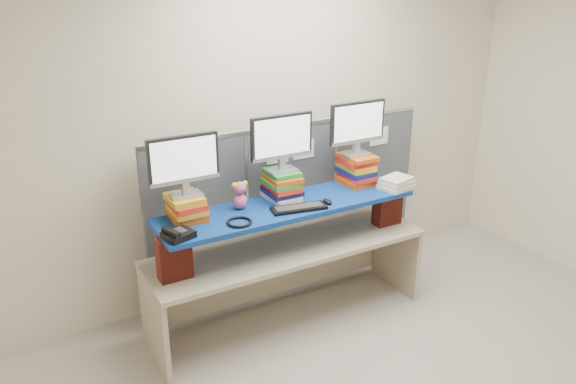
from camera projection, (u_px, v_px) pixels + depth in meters
room at (448, 214)px, 3.21m from camera, size 5.00×4.00×2.80m
cubicle_partition at (292, 208)px, 4.87m from camera, size 2.60×0.06×1.53m
desk at (288, 261)px, 4.46m from camera, size 2.26×0.68×0.68m
brick_pier_left at (174, 258)px, 3.88m from camera, size 0.23×0.13×0.31m
brick_pier_right at (387, 206)px, 4.73m from camera, size 0.23×0.13×0.31m
blue_board at (288, 206)px, 4.28m from camera, size 2.04×0.53×0.04m
book_stack_left at (187, 207)px, 4.00m from camera, size 0.26×0.30×0.18m
book_stack_center at (282, 185)px, 4.34m from camera, size 0.26×0.31×0.23m
book_stack_right at (356, 169)px, 4.65m from camera, size 0.25×0.32×0.25m
monitor_left at (184, 162)px, 3.87m from camera, size 0.51×0.14×0.44m
monitor_center at (282, 140)px, 4.20m from camera, size 0.51×0.14×0.44m
monitor_right at (357, 125)px, 4.51m from camera, size 0.51×0.14×0.44m
keyboard at (299, 208)px, 4.18m from camera, size 0.43×0.22×0.03m
mouse at (327, 201)px, 4.29m from camera, size 0.09×0.11×0.03m
desk_phone at (177, 234)px, 3.72m from camera, size 0.22×0.21×0.08m
headset at (239, 222)px, 3.95m from camera, size 0.22×0.22×0.02m
plush_toy at (240, 195)px, 4.16m from camera, size 0.13×0.09×0.22m
binder_stack at (396, 183)px, 4.58m from camera, size 0.30×0.26×0.09m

